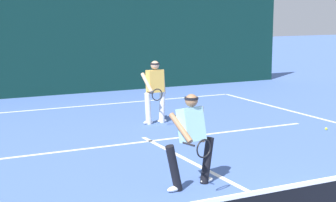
% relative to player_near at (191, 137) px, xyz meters
% --- Properties ---
extents(court_line_baseline_far, '(10.06, 0.10, 0.01)m').
position_rel_player_near_xyz_m(court_line_baseline_far, '(0.72, 7.93, -0.84)').
color(court_line_baseline_far, white).
rests_on(court_line_baseline_far, ground_plane).
extents(court_line_service, '(8.20, 0.10, 0.01)m').
position_rel_player_near_xyz_m(court_line_service, '(0.72, 3.13, -0.84)').
color(court_line_service, white).
rests_on(court_line_service, ground_plane).
extents(court_line_centre, '(0.10, 6.40, 0.01)m').
position_rel_player_near_xyz_m(court_line_centre, '(0.72, 0.30, -0.84)').
color(court_line_centre, white).
rests_on(court_line_centre, ground_plane).
extents(player_near, '(1.01, 0.90, 1.54)m').
position_rel_player_near_xyz_m(player_near, '(0.00, 0.00, 0.00)').
color(player_near, black).
rests_on(player_near, ground_plane).
extents(player_far, '(0.72, 0.88, 1.59)m').
position_rel_player_near_xyz_m(player_far, '(1.60, 4.75, 0.03)').
color(player_far, silver).
rests_on(player_far, ground_plane).
extents(tennis_ball, '(0.07, 0.07, 0.07)m').
position_rel_player_near_xyz_m(tennis_ball, '(4.92, 2.23, -0.81)').
color(tennis_ball, '#D1E033').
rests_on(tennis_ball, ground_plane).
extents(back_fence_windscreen, '(17.46, 0.12, 3.51)m').
position_rel_player_near_xyz_m(back_fence_windscreen, '(0.72, 10.38, 0.92)').
color(back_fence_windscreen, '#0A2B28').
rests_on(back_fence_windscreen, ground_plane).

